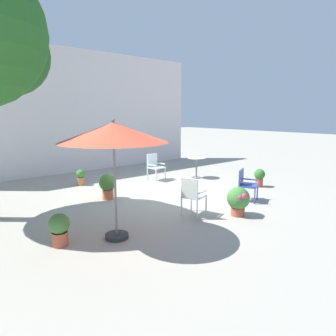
% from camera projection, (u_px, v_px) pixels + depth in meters
% --- Properties ---
extents(ground_plane, '(60.00, 60.00, 0.00)m').
position_uv_depth(ground_plane, '(166.00, 195.00, 8.68)').
color(ground_plane, '#9E998C').
extents(villa_facade, '(10.15, 0.30, 4.75)m').
position_uv_depth(villa_facade, '(85.00, 112.00, 12.04)').
color(villa_facade, silver).
rests_on(villa_facade, ground).
extents(patio_umbrella_0, '(1.96, 1.96, 2.22)m').
position_uv_depth(patio_umbrella_0, '(113.00, 134.00, 5.32)').
color(patio_umbrella_0, '#2D2D2D').
rests_on(patio_umbrella_0, ground).
extents(cafe_table_0, '(0.64, 0.64, 0.75)m').
position_uv_depth(cafe_table_0, '(196.00, 164.00, 10.85)').
color(cafe_table_0, silver).
rests_on(cafe_table_0, ground).
extents(patio_chair_0, '(0.60, 0.56, 0.90)m').
position_uv_depth(patio_chair_0, '(192.00, 194.00, 6.80)').
color(patio_chair_0, silver).
rests_on(patio_chair_0, ground).
extents(patio_chair_1, '(0.54, 0.51, 0.92)m').
position_uv_depth(patio_chair_1, '(155.00, 165.00, 10.51)').
color(patio_chair_1, silver).
rests_on(patio_chair_1, ground).
extents(patio_chair_2, '(0.63, 0.61, 0.85)m').
position_uv_depth(patio_chair_2, '(246.00, 183.00, 8.01)').
color(patio_chair_2, '#374893').
rests_on(patio_chair_2, ground).
extents(potted_plant_0, '(0.47, 0.47, 0.70)m').
position_uv_depth(potted_plant_0, '(108.00, 185.00, 8.17)').
color(potted_plant_0, '#CA613D').
rests_on(potted_plant_0, ground).
extents(potted_plant_1, '(0.37, 0.37, 0.59)m').
position_uv_depth(potted_plant_1, '(60.00, 228.00, 5.30)').
color(potted_plant_1, '#B7553B').
rests_on(potted_plant_1, ground).
extents(potted_plant_2, '(0.34, 0.34, 0.58)m').
position_uv_depth(potted_plant_2, '(259.00, 177.00, 9.56)').
color(potted_plant_2, '#A64836').
rests_on(potted_plant_2, ground).
extents(potted_plant_3, '(0.52, 0.52, 0.67)m').
position_uv_depth(potted_plant_3, '(238.00, 200.00, 6.85)').
color(potted_plant_3, '#A64B37').
rests_on(potted_plant_3, ground).
extents(potted_plant_4, '(0.27, 0.27, 0.51)m').
position_uv_depth(potted_plant_4, '(81.00, 177.00, 9.78)').
color(potted_plant_4, '#C56F42').
rests_on(potted_plant_4, ground).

